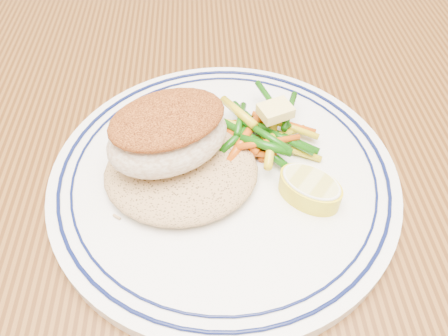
% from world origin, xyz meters
% --- Properties ---
extents(dining_table, '(1.50, 0.90, 0.75)m').
position_xyz_m(dining_table, '(0.00, 0.00, 0.65)').
color(dining_table, '#45250D').
rests_on(dining_table, ground).
extents(plate, '(0.30, 0.30, 0.02)m').
position_xyz_m(plate, '(0.01, 0.01, 0.76)').
color(plate, white).
rests_on(plate, dining_table).
extents(rice_pilaf, '(0.13, 0.11, 0.02)m').
position_xyz_m(rice_pilaf, '(-0.02, 0.01, 0.78)').
color(rice_pilaf, '#A68253').
rests_on(rice_pilaf, plate).
extents(fish_fillet, '(0.12, 0.11, 0.05)m').
position_xyz_m(fish_fillet, '(-0.03, 0.02, 0.81)').
color(fish_fillet, beige).
rests_on(fish_fillet, rice_pilaf).
extents(vegetable_pile, '(0.11, 0.11, 0.03)m').
position_xyz_m(vegetable_pile, '(0.05, 0.04, 0.78)').
color(vegetable_pile, '#B64609').
rests_on(vegetable_pile, plate).
extents(butter_pat, '(0.03, 0.03, 0.01)m').
position_xyz_m(butter_pat, '(0.06, 0.05, 0.80)').
color(butter_pat, '#F2DD76').
rests_on(butter_pat, vegetable_pile).
extents(lemon_wedge, '(0.07, 0.07, 0.02)m').
position_xyz_m(lemon_wedge, '(0.08, -0.02, 0.78)').
color(lemon_wedge, yellow).
rests_on(lemon_wedge, plate).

